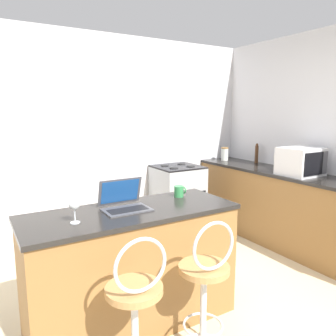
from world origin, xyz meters
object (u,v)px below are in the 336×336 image
object	(u,v)px
mug_green	(179,191)
wine_glass_tall	(74,205)
bar_stool_near	(136,319)
stove_range	(178,199)
storage_jar	(225,154)
pepper_mill	(257,154)
microwave	(301,161)
laptop	(124,201)
bar_stool_far	(205,294)

from	to	relation	value
mug_green	wine_glass_tall	xyz separation A→B (m)	(-0.96, -0.21, 0.08)
bar_stool_near	stove_range	bearing A→B (deg)	51.97
mug_green	storage_jar	xyz separation A→B (m)	(1.74, 1.42, 0.05)
bar_stool_near	pepper_mill	bearing A→B (deg)	32.32
microwave	storage_jar	bearing A→B (deg)	89.54
bar_stool_near	storage_jar	size ratio (longest dim) A/B	5.02
stove_range	pepper_mill	size ratio (longest dim) A/B	3.34
stove_range	wine_glass_tall	bearing A→B (deg)	-139.36
pepper_mill	mug_green	bearing A→B (deg)	-152.97
bar_stool_near	wine_glass_tall	distance (m)	0.81
microwave	storage_jar	size ratio (longest dim) A/B	2.25
bar_stool_near	wine_glass_tall	size ratio (longest dim) A/B	5.91
laptop	microwave	distance (m)	2.29
storage_jar	wine_glass_tall	world-z (taller)	storage_jar
microwave	wine_glass_tall	size ratio (longest dim) A/B	2.65
bar_stool_far	wine_glass_tall	xyz separation A→B (m)	(-0.70, 0.52, 0.59)
bar_stool_far	pepper_mill	world-z (taller)	pepper_mill
bar_stool_far	microwave	size ratio (longest dim) A/B	2.23
wine_glass_tall	stove_range	bearing A→B (deg)	40.64
laptop	microwave	size ratio (longest dim) A/B	0.78
microwave	pepper_mill	bearing A→B (deg)	75.23
mug_green	storage_jar	world-z (taller)	storage_jar
bar_stool_near	mug_green	size ratio (longest dim) A/B	9.93
pepper_mill	storage_jar	size ratio (longest dim) A/B	1.42
storage_jar	laptop	bearing A→B (deg)	-146.72
storage_jar	microwave	bearing A→B (deg)	-90.46
bar_stool_far	bar_stool_near	bearing A→B (deg)	180.00
mug_green	wine_glass_tall	bearing A→B (deg)	-167.59
microwave	wine_glass_tall	world-z (taller)	microwave
wine_glass_tall	microwave	bearing A→B (deg)	6.36
microwave	mug_green	world-z (taller)	microwave
storage_jar	mug_green	bearing A→B (deg)	-140.70
bar_stool_near	stove_range	world-z (taller)	bar_stool_near
wine_glass_tall	pepper_mill	bearing A→B (deg)	22.54
bar_stool_near	microwave	world-z (taller)	microwave
pepper_mill	stove_range	bearing A→B (deg)	163.17
microwave	stove_range	distance (m)	1.65
storage_jar	pepper_mill	bearing A→B (deg)	-61.05
bar_stool_near	storage_jar	xyz separation A→B (m)	(2.51, 2.15, 0.57)
microwave	pepper_mill	distance (m)	0.95
bar_stool_near	storage_jar	distance (m)	3.35
mug_green	wine_glass_tall	world-z (taller)	wine_glass_tall
stove_range	mug_green	size ratio (longest dim) A/B	9.39
stove_range	storage_jar	world-z (taller)	storage_jar
bar_stool_far	wine_glass_tall	size ratio (longest dim) A/B	5.91
wine_glass_tall	mug_green	bearing A→B (deg)	12.41
stove_range	laptop	bearing A→B (deg)	-134.56
microwave	stove_range	size ratio (longest dim) A/B	0.47
bar_stool_far	laptop	world-z (taller)	laptop
laptop	wine_glass_tall	size ratio (longest dim) A/B	2.06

